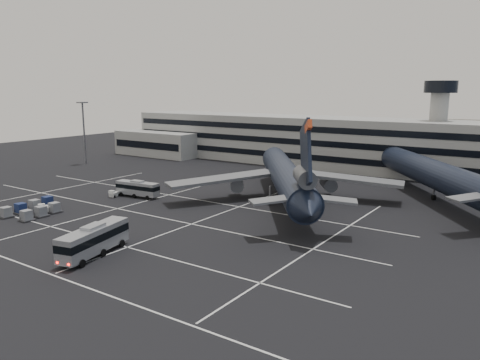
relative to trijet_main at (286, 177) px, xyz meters
The scene contains 12 objects.
ground 31.68m from the trijet_main, 124.63° to the right, with size 260.00×260.00×0.00m, color black.
lane_markings 30.56m from the trijet_main, 123.93° to the right, with size 90.00×55.62×0.01m.
terminal 49.96m from the trijet_main, 114.49° to the left, with size 125.00×26.00×24.00m.
hills 145.33m from the trijet_main, 89.90° to the left, with size 352.00×180.00×44.00m.
lightpole_left 73.64m from the trijet_main, behind, with size 2.40×2.40×18.28m.
trijet_main is the anchor object (origin of this frame).
trijet_far 30.08m from the trijet_main, 36.88° to the left, with size 39.63×49.42×18.08m.
bus_near 41.07m from the trijet_main, 99.73° to the right, with size 5.40×12.31×4.24m.
bus_far 30.73m from the trijet_main, 155.40° to the right, with size 9.99×3.32×3.46m.
tug_a 35.69m from the trijet_main, 154.01° to the right, with size 1.90×2.46×1.40m.
tug_b 45.15m from the trijet_main, 136.53° to the right, with size 2.74×2.38×1.52m.
uld_cluster 46.87m from the trijet_main, 135.75° to the right, with size 8.55×11.43×1.86m.
Camera 1 is at (60.51, -53.02, 21.93)m, focal length 35.00 mm.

